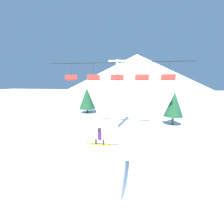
% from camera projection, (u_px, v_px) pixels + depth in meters
% --- Properties ---
extents(ground_plane, '(220.00, 220.00, 0.00)m').
position_uv_depth(ground_plane, '(119.00, 189.00, 9.39)').
color(ground_plane, white).
extents(mountain_ridge, '(78.14, 78.14, 19.33)m').
position_uv_depth(mountain_ridge, '(136.00, 75.00, 73.56)').
color(mountain_ridge, silver).
rests_on(mountain_ridge, ground_plane).
extents(snow_ramp, '(3.08, 3.27, 2.09)m').
position_uv_depth(snow_ramp, '(100.00, 169.00, 9.81)').
color(snow_ramp, white).
rests_on(snow_ramp, ground_plane).
extents(snowboarder, '(1.60, 0.28, 1.33)m').
position_uv_depth(snowboarder, '(100.00, 136.00, 10.81)').
color(snowboarder, yellow).
rests_on(snowboarder, snow_ramp).
extents(chairlift, '(19.42, 0.44, 9.51)m').
position_uv_depth(chairlift, '(117.00, 87.00, 20.59)').
color(chairlift, '#9E9EA3').
rests_on(chairlift, ground_plane).
extents(pine_tree_near, '(2.84, 2.84, 5.08)m').
position_uv_depth(pine_tree_near, '(174.00, 104.00, 22.57)').
color(pine_tree_near, '#4C3823').
rests_on(pine_tree_near, ground_plane).
extents(pine_tree_far, '(3.45, 3.45, 5.30)m').
position_uv_depth(pine_tree_far, '(87.00, 98.00, 31.61)').
color(pine_tree_far, '#4C3823').
rests_on(pine_tree_far, ground_plane).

